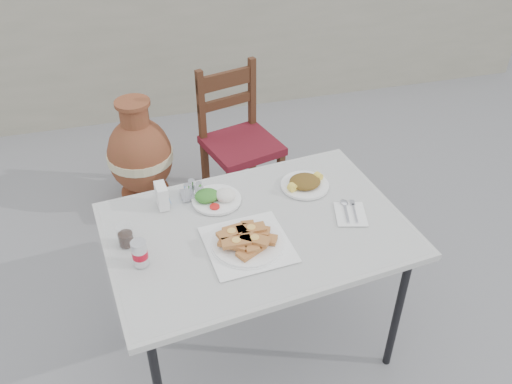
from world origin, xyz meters
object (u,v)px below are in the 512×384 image
object	(u,v)px
cafe_table	(257,236)
cola_glass	(126,237)
soda_can	(140,253)
condiment_caddy	(193,191)
salad_rice_plate	(216,197)
napkin_holder	(162,196)
salad_chopped_plate	(305,183)
chair	(239,140)
pide_plate	(248,239)
terracotta_urn	(140,156)

from	to	relation	value
cafe_table	cola_glass	world-z (taller)	cola_glass
soda_can	condiment_caddy	bearing A→B (deg)	54.80
salad_rice_plate	soda_can	xyz separation A→B (m)	(-0.34, -0.29, 0.03)
cafe_table	napkin_holder	bearing A→B (deg)	145.43
soda_can	napkin_holder	xyz separation A→B (m)	(0.12, 0.32, -0.00)
salad_chopped_plate	chair	size ratio (longest dim) A/B	0.24
soda_can	cola_glass	bearing A→B (deg)	109.73
cafe_table	soda_can	distance (m)	0.47
pide_plate	condiment_caddy	xyz separation A→B (m)	(-0.15, 0.36, -0.00)
salad_rice_plate	cola_glass	bearing A→B (deg)	-155.25
salad_rice_plate	salad_chopped_plate	world-z (taller)	salad_rice_plate
soda_can	terracotta_urn	distance (m)	1.41
cola_glass	condiment_caddy	size ratio (longest dim) A/B	0.85
salad_rice_plate	cola_glass	distance (m)	0.42
cafe_table	condiment_caddy	xyz separation A→B (m)	(-0.20, 0.27, 0.07)
salad_rice_plate	salad_chopped_plate	xyz separation A→B (m)	(0.39, -0.00, -0.00)
terracotta_urn	chair	bearing A→B (deg)	-18.55
cafe_table	salad_chopped_plate	world-z (taller)	salad_chopped_plate
salad_chopped_plate	terracotta_urn	xyz separation A→B (m)	(-0.65, 1.04, -0.41)
salad_chopped_plate	condiment_caddy	world-z (taller)	condiment_caddy
cafe_table	salad_rice_plate	size ratio (longest dim) A/B	6.00
soda_can	cola_glass	size ratio (longest dim) A/B	1.17
salad_chopped_plate	chair	distance (m)	0.90
cola_glass	condiment_caddy	bearing A→B (deg)	38.81
napkin_holder	terracotta_urn	bearing A→B (deg)	87.37
pide_plate	napkin_holder	xyz separation A→B (m)	(-0.28, 0.32, 0.02)
cafe_table	pide_plate	xyz separation A→B (m)	(-0.06, -0.09, 0.08)
pide_plate	salad_rice_plate	world-z (taller)	pide_plate
salad_rice_plate	napkin_holder	size ratio (longest dim) A/B	2.05
soda_can	condiment_caddy	xyz separation A→B (m)	(0.25, 0.35, -0.03)
cola_glass	napkin_holder	world-z (taller)	napkin_holder
chair	cafe_table	bearing A→B (deg)	-114.89
salad_rice_plate	salad_chopped_plate	distance (m)	0.39
pide_plate	condiment_caddy	size ratio (longest dim) A/B	3.23
pide_plate	napkin_holder	bearing A→B (deg)	130.79
chair	cola_glass	bearing A→B (deg)	-138.59
cola_glass	condiment_caddy	world-z (taller)	cola_glass
chair	napkin_holder	bearing A→B (deg)	-137.12
napkin_holder	cola_glass	bearing A→B (deg)	-134.15
salad_chopped_plate	cola_glass	size ratio (longest dim) A/B	2.37
cafe_table	salad_chopped_plate	xyz separation A→B (m)	(0.27, 0.21, 0.07)
pide_plate	soda_can	world-z (taller)	soda_can
cafe_table	salad_rice_plate	xyz separation A→B (m)	(-0.12, 0.21, 0.07)
napkin_holder	salad_rice_plate	bearing A→B (deg)	-11.79
condiment_caddy	chair	distance (m)	0.93
condiment_caddy	salad_rice_plate	bearing A→B (deg)	-35.74
salad_rice_plate	napkin_holder	world-z (taller)	napkin_holder
napkin_holder	pide_plate	bearing A→B (deg)	-54.32
salad_rice_plate	napkin_holder	distance (m)	0.22
soda_can	napkin_holder	distance (m)	0.34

